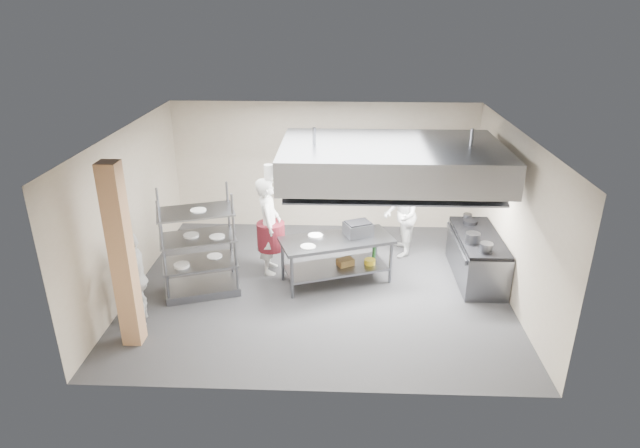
{
  "coord_description": "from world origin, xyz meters",
  "views": [
    {
      "loc": [
        0.39,
        -9.02,
        5.1
      ],
      "look_at": [
        0.01,
        0.2,
        1.22
      ],
      "focal_mm": 30.0,
      "sensor_mm": 36.0,
      "label": 1
    }
  ],
  "objects_px": {
    "pass_rack": "(198,243)",
    "stockpot": "(473,238)",
    "chef_head": "(269,226)",
    "island": "(336,260)",
    "griddle": "(358,229)",
    "cooking_range": "(477,258)",
    "chef_line": "(401,215)",
    "chef_plating": "(135,278)"
  },
  "relations": [
    {
      "from": "island",
      "to": "chef_head",
      "type": "distance_m",
      "value": 1.5
    },
    {
      "from": "island",
      "to": "pass_rack",
      "type": "bearing_deg",
      "value": 171.53
    },
    {
      "from": "cooking_range",
      "to": "chef_line",
      "type": "relative_size",
      "value": 1.09
    },
    {
      "from": "chef_head",
      "to": "cooking_range",
      "type": "bearing_deg",
      "value": -95.71
    },
    {
      "from": "island",
      "to": "stockpot",
      "type": "xyz_separation_m",
      "value": [
        2.54,
        -0.03,
        0.54
      ]
    },
    {
      "from": "island",
      "to": "griddle",
      "type": "xyz_separation_m",
      "value": [
        0.41,
        0.21,
        0.58
      ]
    },
    {
      "from": "island",
      "to": "chef_plating",
      "type": "relative_size",
      "value": 1.27
    },
    {
      "from": "chef_head",
      "to": "stockpot",
      "type": "distance_m",
      "value": 3.91
    },
    {
      "from": "chef_line",
      "to": "chef_plating",
      "type": "height_order",
      "value": "chef_line"
    },
    {
      "from": "cooking_range",
      "to": "chef_plating",
      "type": "height_order",
      "value": "chef_plating"
    },
    {
      "from": "chef_line",
      "to": "stockpot",
      "type": "bearing_deg",
      "value": 41.26
    },
    {
      "from": "cooking_range",
      "to": "chef_line",
      "type": "xyz_separation_m",
      "value": [
        -1.41,
        1.0,
        0.49
      ]
    },
    {
      "from": "chef_line",
      "to": "griddle",
      "type": "bearing_deg",
      "value": -41.74
    },
    {
      "from": "pass_rack",
      "to": "griddle",
      "type": "height_order",
      "value": "pass_rack"
    },
    {
      "from": "chef_line",
      "to": "griddle",
      "type": "xyz_separation_m",
      "value": [
        -0.94,
        -1.08,
        0.12
      ]
    },
    {
      "from": "island",
      "to": "pass_rack",
      "type": "distance_m",
      "value": 2.63
    },
    {
      "from": "island",
      "to": "chef_head",
      "type": "xyz_separation_m",
      "value": [
        -1.34,
        0.4,
        0.53
      ]
    },
    {
      "from": "stockpot",
      "to": "cooking_range",
      "type": "bearing_deg",
      "value": 57.3
    },
    {
      "from": "chef_line",
      "to": "chef_plating",
      "type": "relative_size",
      "value": 1.1
    },
    {
      "from": "pass_rack",
      "to": "stockpot",
      "type": "relative_size",
      "value": 7.39
    },
    {
      "from": "chef_head",
      "to": "griddle",
      "type": "height_order",
      "value": "chef_head"
    },
    {
      "from": "cooking_range",
      "to": "stockpot",
      "type": "distance_m",
      "value": 0.69
    },
    {
      "from": "pass_rack",
      "to": "chef_plating",
      "type": "height_order",
      "value": "pass_rack"
    },
    {
      "from": "cooking_range",
      "to": "stockpot",
      "type": "height_order",
      "value": "stockpot"
    },
    {
      "from": "pass_rack",
      "to": "griddle",
      "type": "bearing_deg",
      "value": -5.11
    },
    {
      "from": "pass_rack",
      "to": "island",
      "type": "bearing_deg",
      "value": -7.54
    },
    {
      "from": "chef_line",
      "to": "stockpot",
      "type": "relative_size",
      "value": 6.72
    },
    {
      "from": "island",
      "to": "chef_line",
      "type": "distance_m",
      "value": 1.92
    },
    {
      "from": "cooking_range",
      "to": "chef_plating",
      "type": "bearing_deg",
      "value": -163.28
    },
    {
      "from": "island",
      "to": "chef_plating",
      "type": "height_order",
      "value": "chef_plating"
    },
    {
      "from": "cooking_range",
      "to": "griddle",
      "type": "relative_size",
      "value": 4.01
    },
    {
      "from": "chef_line",
      "to": "stockpot",
      "type": "distance_m",
      "value": 1.79
    },
    {
      "from": "chef_line",
      "to": "pass_rack",
      "type": "bearing_deg",
      "value": -66.03
    },
    {
      "from": "pass_rack",
      "to": "chef_head",
      "type": "bearing_deg",
      "value": 18.73
    },
    {
      "from": "island",
      "to": "pass_rack",
      "type": "height_order",
      "value": "pass_rack"
    },
    {
      "from": "island",
      "to": "griddle",
      "type": "height_order",
      "value": "griddle"
    },
    {
      "from": "stockpot",
      "to": "chef_plating",
      "type": "bearing_deg",
      "value": -165.67
    },
    {
      "from": "island",
      "to": "cooking_range",
      "type": "height_order",
      "value": "island"
    },
    {
      "from": "chef_head",
      "to": "stockpot",
      "type": "relative_size",
      "value": 7.25
    },
    {
      "from": "island",
      "to": "chef_line",
      "type": "xyz_separation_m",
      "value": [
        1.34,
        1.29,
        0.46
      ]
    },
    {
      "from": "pass_rack",
      "to": "chef_plating",
      "type": "bearing_deg",
      "value": -146.66
    },
    {
      "from": "island",
      "to": "cooking_range",
      "type": "relative_size",
      "value": 1.06
    }
  ]
}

